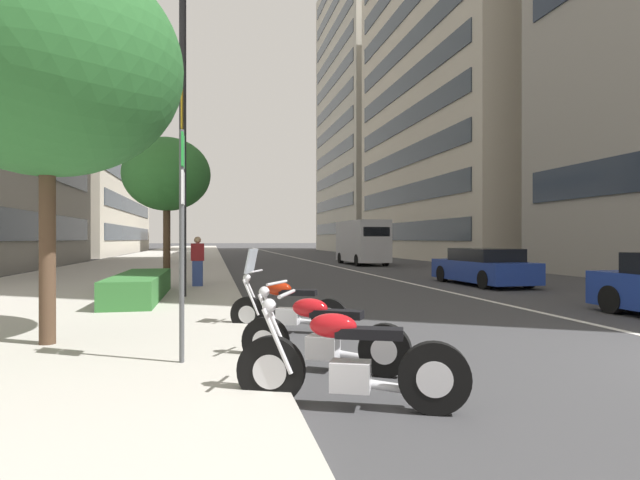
% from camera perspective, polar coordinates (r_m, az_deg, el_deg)
% --- Properties ---
extents(sidewalk_right_plaza, '(160.00, 8.79, 0.15)m').
position_cam_1_polar(sidewalk_right_plaza, '(34.98, -17.82, -2.45)').
color(sidewalk_right_plaza, '#B2ADA3').
rests_on(sidewalk_right_plaza, ground).
extents(lane_centre_stripe, '(110.00, 0.16, 0.01)m').
position_cam_1_polar(lane_centre_stripe, '(40.43, -1.64, -2.20)').
color(lane_centre_stripe, silver).
rests_on(lane_centre_stripe, ground).
extents(motorcycle_second_in_row, '(0.99, 2.14, 1.12)m').
position_cam_1_polar(motorcycle_second_in_row, '(5.09, 3.14, -13.62)').
color(motorcycle_second_in_row, black).
rests_on(motorcycle_second_in_row, ground).
extents(motorcycle_mid_row, '(1.22, 1.94, 1.09)m').
position_cam_1_polar(motorcycle_mid_row, '(6.48, 0.12, -10.76)').
color(motorcycle_mid_row, black).
rests_on(motorcycle_mid_row, ground).
extents(motorcycle_under_tarp, '(0.97, 1.96, 1.47)m').
position_cam_1_polar(motorcycle_under_tarp, '(9.05, -3.83, -7.52)').
color(motorcycle_under_tarp, black).
rests_on(motorcycle_under_tarp, ground).
extents(car_following_behind, '(4.58, 1.92, 1.30)m').
position_cam_1_polar(car_following_behind, '(19.23, 17.61, -2.90)').
color(car_following_behind, navy).
rests_on(car_following_behind, ground).
extents(delivery_van_ahead, '(5.55, 2.15, 2.78)m').
position_cam_1_polar(delivery_van_ahead, '(32.91, 4.68, -0.16)').
color(delivery_van_ahead, '#B7B7BC').
rests_on(delivery_van_ahead, ground).
extents(parking_sign_by_curb, '(0.32, 0.06, 2.80)m').
position_cam_1_polar(parking_sign_by_curb, '(6.41, -15.03, 2.48)').
color(parking_sign_by_curb, '#47494C').
rests_on(parking_sign_by_curb, sidewalk_right_plaza).
extents(street_lamp_with_banners, '(1.26, 2.60, 9.17)m').
position_cam_1_polar(street_lamp_with_banners, '(14.28, -13.53, 16.08)').
color(street_lamp_with_banners, '#232326').
rests_on(street_lamp_with_banners, sidewalk_right_plaza).
extents(clipped_hedge_bed, '(4.96, 1.10, 0.61)m').
position_cam_1_polar(clipped_hedge_bed, '(13.68, -19.32, -4.85)').
color(clipped_hedge_bed, '#337033').
rests_on(clipped_hedge_bed, sidewalk_right_plaza).
extents(street_tree_mid_sidewalk, '(3.75, 3.75, 5.56)m').
position_cam_1_polar(street_tree_mid_sidewalk, '(8.60, -27.99, 16.83)').
color(street_tree_mid_sidewalk, '#473323').
rests_on(street_tree_mid_sidewalk, sidewalk_right_plaza).
extents(street_tree_by_lamp_post, '(2.66, 2.66, 4.61)m').
position_cam_1_polar(street_tree_by_lamp_post, '(16.63, -16.62, 6.95)').
color(street_tree_by_lamp_post, '#473323').
rests_on(street_tree_by_lamp_post, sidewalk_right_plaza).
extents(pedestrian_on_plaza, '(0.27, 0.41, 1.56)m').
position_cam_1_polar(pedestrian_on_plaza, '(16.73, -13.41, -2.31)').
color(pedestrian_on_plaza, '#33478C').
rests_on(pedestrian_on_plaza, sidewalk_right_plaza).
extents(office_tower_near_left, '(24.98, 18.17, 28.34)m').
position_cam_1_polar(office_tower_near_left, '(48.66, 19.68, 15.03)').
color(office_tower_near_left, beige).
rests_on(office_tower_near_left, ground).
extents(office_tower_far_left_down_avenue, '(22.44, 20.99, 37.72)m').
position_cam_1_polar(office_tower_far_left_down_avenue, '(72.91, 9.69, 13.77)').
color(office_tower_far_left_down_avenue, '#B7B2A3').
rests_on(office_tower_far_left_down_avenue, ground).
extents(office_tower_far_right_block, '(33.20, 20.15, 28.24)m').
position_cam_1_polar(office_tower_far_right_block, '(65.59, -29.05, 11.07)').
color(office_tower_far_right_block, beige).
rests_on(office_tower_far_right_block, ground).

